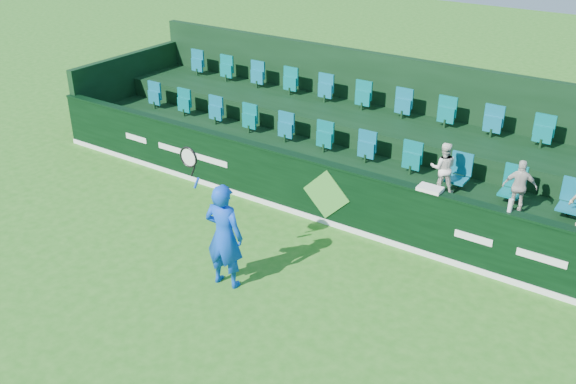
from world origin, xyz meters
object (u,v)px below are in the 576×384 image
Objects in this scene: spectator_left at (443,168)px; drinks_bottle at (510,205)px; tennis_player at (224,235)px; spectator_middle at (520,187)px; towel at (430,189)px.

spectator_left reaches higher than drinks_bottle.
drinks_bottle is (3.97, 2.94, 0.48)m from tennis_player.
tennis_player is 2.42× the size of spectator_left.
drinks_bottle is at bearing 121.68° from spectator_left.
drinks_bottle is (1.65, -1.12, 0.13)m from spectator_left.
spectator_middle is at bearing 97.26° from drinks_bottle.
tennis_player reaches higher than drinks_bottle.
tennis_player reaches higher than spectator_middle.
tennis_player is 5.59m from spectator_middle.
towel is at bearing 75.45° from spectator_left.
spectator_left is 1.01× the size of spectator_middle.
drinks_bottle is at bearing 80.04° from spectator_middle.
towel is 1.47m from drinks_bottle.
spectator_middle is at bearing 155.80° from spectator_left.
drinks_bottle is at bearing 0.00° from towel.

